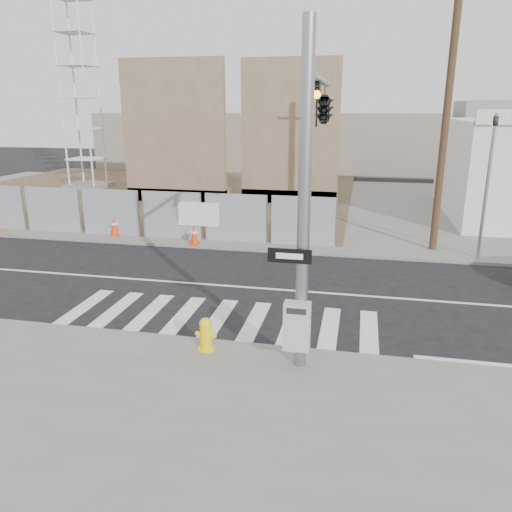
% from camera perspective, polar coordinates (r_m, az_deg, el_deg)
% --- Properties ---
extents(ground, '(100.00, 100.00, 0.00)m').
position_cam_1_polar(ground, '(15.95, -1.80, -3.55)').
color(ground, black).
rests_on(ground, ground).
extents(sidewalk_far, '(50.00, 20.00, 0.12)m').
position_cam_1_polar(sidewalk_far, '(29.27, 4.71, 5.87)').
color(sidewalk_far, slate).
rests_on(sidewalk_far, ground).
extents(signal_pole, '(0.96, 5.87, 7.00)m').
position_cam_1_polar(signal_pole, '(12.56, 7.14, 13.22)').
color(signal_pole, gray).
rests_on(signal_pole, sidewalk_near).
extents(far_signal_pole, '(0.16, 0.20, 5.60)m').
position_cam_1_polar(far_signal_pole, '(19.75, 25.13, 9.22)').
color(far_signal_pole, gray).
rests_on(far_signal_pole, sidewalk_far).
extents(chain_link_fence, '(24.60, 0.04, 2.00)m').
position_cam_1_polar(chain_link_fence, '(24.19, -22.57, 4.93)').
color(chain_link_fence, gray).
rests_on(chain_link_fence, sidewalk_far).
extents(concrete_wall_left, '(6.00, 1.30, 8.00)m').
position_cam_1_polar(concrete_wall_left, '(29.65, -9.23, 12.32)').
color(concrete_wall_left, brown).
rests_on(concrete_wall_left, sidewalk_far).
extents(concrete_wall_right, '(5.50, 1.30, 8.00)m').
position_cam_1_polar(concrete_wall_right, '(28.99, 3.89, 12.39)').
color(concrete_wall_right, brown).
rests_on(concrete_wall_right, sidewalk_far).
extents(crane_tower, '(2.60, 2.60, 18.15)m').
position_cam_1_polar(crane_tower, '(36.77, -19.89, 21.21)').
color(crane_tower, slate).
rests_on(crane_tower, sidewalk_far).
extents(utility_pole_right, '(1.60, 0.28, 10.00)m').
position_cam_1_polar(utility_pole_right, '(20.25, 20.93, 14.75)').
color(utility_pole_right, '#4A3522').
rests_on(utility_pole_right, sidewalk_far).
extents(fire_hydrant, '(0.54, 0.54, 0.78)m').
position_cam_1_polar(fire_hydrant, '(11.64, -5.75, -8.86)').
color(fire_hydrant, yellow).
rests_on(fire_hydrant, sidewalk_near).
extents(traffic_cone_c, '(0.50, 0.50, 0.80)m').
position_cam_1_polar(traffic_cone_c, '(22.64, -15.88, 3.26)').
color(traffic_cone_c, red).
rests_on(traffic_cone_c, sidewalk_far).
extents(traffic_cone_d, '(0.46, 0.46, 0.78)m').
position_cam_1_polar(traffic_cone_d, '(20.49, -7.09, 2.38)').
color(traffic_cone_d, red).
rests_on(traffic_cone_d, sidewalk_far).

